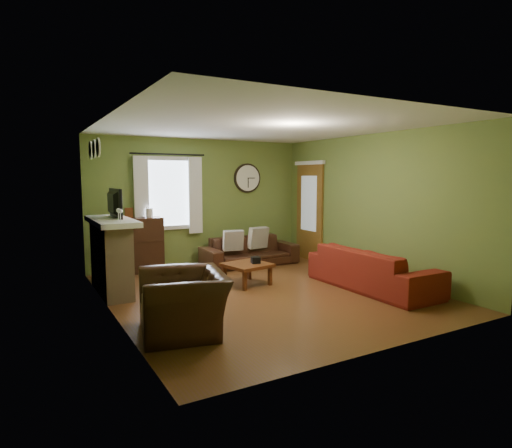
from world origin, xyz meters
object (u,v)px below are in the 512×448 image
sofa_brown (250,251)px  armchair (183,302)px  sofa_red (372,269)px  coffee_table (247,274)px  bookshelf (139,245)px

sofa_brown → armchair: 3.94m
sofa_red → coffee_table: 2.07m
bookshelf → armchair: bearing=-95.8°
sofa_red → coffee_table: size_ratio=3.34×
coffee_table → armchair: bearing=-137.0°
sofa_red → armchair: bearing=96.1°
bookshelf → coffee_table: 2.32m
coffee_table → bookshelf: bearing=126.4°
bookshelf → armchair: bookshelf is taller
bookshelf → sofa_brown: bookshelf is taller
coffee_table → sofa_red: bearing=-36.6°
bookshelf → sofa_red: size_ratio=0.46×
armchair → coffee_table: armchair is taller
coffee_table → sofa_brown: bearing=59.9°
bookshelf → armchair: size_ratio=0.95×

